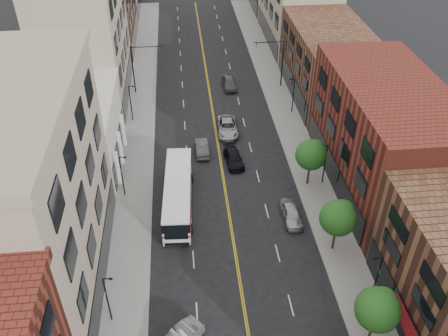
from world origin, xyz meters
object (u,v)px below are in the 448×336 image
object	(u,v)px
car_parked_far	(292,214)
car_lane_c	(229,83)
car_lane_behind	(202,148)
city_bus	(178,192)
car_lane_a	(233,158)
car_lane_b	(227,127)

from	to	relation	value
car_parked_far	car_lane_c	xyz separation A→B (m)	(-3.14, 29.83, 0.06)
car_lane_c	car_parked_far	bearing A→B (deg)	-85.86
car_parked_far	car_lane_behind	world-z (taller)	car_parked_far
car_lane_behind	car_lane_c	distance (m)	17.72
car_lane_behind	city_bus	bearing A→B (deg)	71.23
city_bus	car_lane_behind	bearing A→B (deg)	75.16
city_bus	car_lane_a	size ratio (longest dim) A/B	2.68
car_parked_far	car_lane_b	distance (m)	17.91
car_parked_far	car_lane_behind	size ratio (longest dim) A/B	1.02
car_parked_far	city_bus	bearing A→B (deg)	162.79
car_lane_c	car_lane_behind	bearing A→B (deg)	-108.97
city_bus	car_lane_b	world-z (taller)	city_bus
car_lane_a	city_bus	bearing A→B (deg)	-139.25
car_parked_far	car_lane_b	size ratio (longest dim) A/B	0.78
car_lane_a	car_lane_c	bearing A→B (deg)	79.30
city_bus	car_lane_a	distance (m)	9.78
car_lane_behind	car_lane_b	distance (m)	5.66
car_lane_b	car_lane_c	distance (m)	12.67
car_parked_far	car_lane_c	distance (m)	29.99
car_lane_behind	car_lane_a	distance (m)	4.38
car_lane_behind	car_lane_a	bearing A→B (deg)	144.02
car_parked_far	car_lane_c	world-z (taller)	car_lane_c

